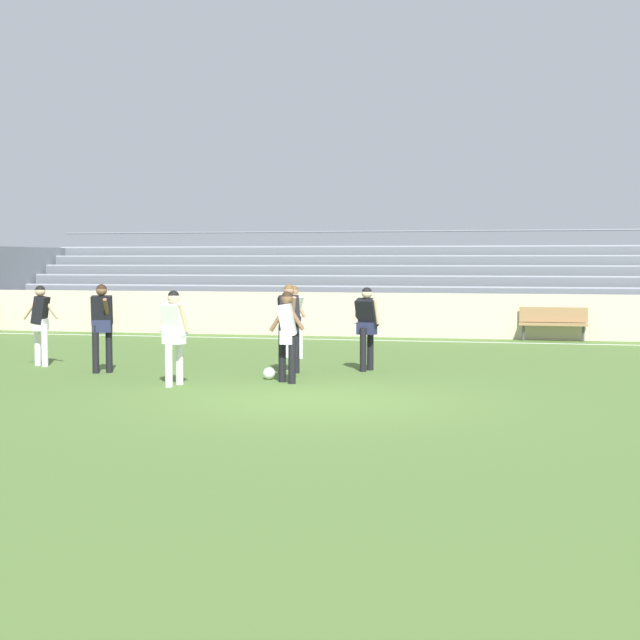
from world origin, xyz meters
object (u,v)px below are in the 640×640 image
(player_white_trailing_run, at_px, (174,329))
(player_white_overlapping, at_px, (287,329))
(player_dark_on_ball, at_px, (367,321))
(bleacher_stand, at_px, (411,285))
(bench_far_right, at_px, (553,321))
(player_white_pressing_high, at_px, (294,315))
(player_dark_wide_left, at_px, (102,320))
(player_dark_wide_right, at_px, (41,318))
(soccer_ball, at_px, (269,373))
(trash_bin, at_px, (102,320))
(player_dark_dropping_back, at_px, (289,320))

(player_white_trailing_run, bearing_deg, player_white_overlapping, 24.27)
(player_white_overlapping, height_order, player_dark_on_ball, player_dark_on_ball)
(bleacher_stand, xyz_separation_m, bench_far_right, (4.41, -4.09, -0.85))
(bleacher_stand, distance_m, bench_far_right, 6.07)
(player_white_trailing_run, distance_m, player_dark_on_ball, 4.12)
(player_white_pressing_high, bearing_deg, bench_far_right, 46.55)
(player_dark_wide_left, height_order, player_dark_wide_right, player_dark_wide_left)
(player_white_overlapping, height_order, player_white_trailing_run, player_white_trailing_run)
(player_white_overlapping, distance_m, player_dark_on_ball, 2.40)
(bleacher_stand, height_order, player_white_trailing_run, bleacher_stand)
(bench_far_right, height_order, player_dark_on_ball, player_dark_on_ball)
(player_dark_wide_left, xyz_separation_m, player_dark_wide_right, (-1.78, 0.87, -0.04))
(bench_far_right, distance_m, player_white_trailing_run, 12.86)
(player_dark_wide_left, height_order, soccer_ball, player_dark_wide_left)
(player_dark_wide_right, distance_m, player_dark_on_ball, 6.71)
(bleacher_stand, distance_m, soccer_ball, 14.04)
(trash_bin, distance_m, soccer_ball, 12.62)
(player_dark_dropping_back, height_order, player_dark_wide_left, player_dark_wide_left)
(player_dark_dropping_back, distance_m, player_dark_wide_right, 5.30)
(soccer_ball, bearing_deg, player_white_pressing_high, 97.94)
(player_dark_dropping_back, distance_m, soccer_ball, 1.36)
(trash_bin, bearing_deg, player_white_trailing_run, -59.01)
(bench_far_right, relative_size, player_dark_on_ball, 1.09)
(bench_far_right, distance_m, player_white_pressing_high, 8.23)
(bench_far_right, height_order, player_dark_wide_right, player_dark_wide_right)
(bench_far_right, bearing_deg, player_white_overlapping, -114.36)
(trash_bin, distance_m, player_dark_wide_left, 10.59)
(bleacher_stand, relative_size, player_white_overlapping, 16.57)
(player_dark_dropping_back, height_order, player_dark_wide_right, player_dark_dropping_back)
(player_dark_wide_right, xyz_separation_m, soccer_ball, (5.18, -1.12, -0.87))
(bleacher_stand, height_order, player_white_pressing_high, bleacher_stand)
(player_white_overlapping, xyz_separation_m, player_white_trailing_run, (-1.81, -0.81, 0.02))
(soccer_ball, bearing_deg, player_white_trailing_run, -137.78)
(player_white_overlapping, height_order, player_dark_wide_right, player_dark_wide_right)
(player_white_overlapping, bearing_deg, soccer_ball, 137.44)
(bleacher_stand, distance_m, player_dark_dropping_back, 12.98)
(trash_bin, height_order, player_white_overlapping, player_white_overlapping)
(bleacher_stand, bearing_deg, player_dark_dropping_back, -92.63)
(player_dark_wide_right, height_order, player_dark_on_ball, player_dark_wide_right)
(player_dark_dropping_back, bearing_deg, player_white_overlapping, -76.51)
(trash_bin, xyz_separation_m, player_dark_wide_right, (2.79, -8.67, 0.61))
(player_dark_wide_left, relative_size, soccer_ball, 7.80)
(trash_bin, height_order, player_dark_wide_right, player_dark_wide_right)
(bench_far_right, relative_size, player_dark_wide_left, 1.05)
(bench_far_right, distance_m, player_white_overlapping, 11.30)
(player_white_overlapping, distance_m, player_white_pressing_high, 4.43)
(bench_far_right, distance_m, player_dark_on_ball, 8.91)
(player_dark_wide_right, xyz_separation_m, player_white_pressing_high, (4.64, 2.79, -0.04))
(trash_bin, height_order, player_dark_wide_left, player_dark_wide_left)
(bleacher_stand, relative_size, player_dark_wide_right, 16.25)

